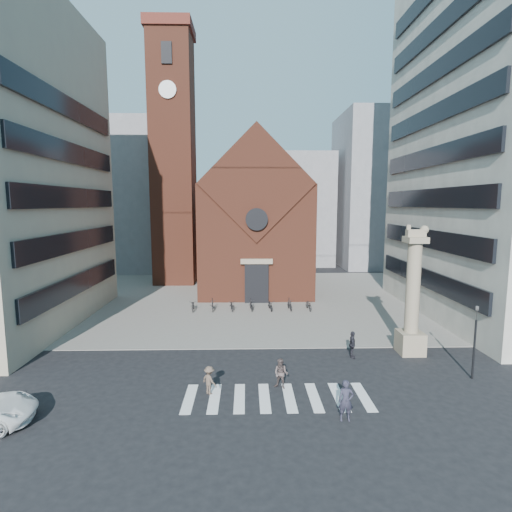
# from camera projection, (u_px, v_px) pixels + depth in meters

# --- Properties ---
(ground) EXTENTS (120.00, 120.00, 0.00)m
(ground) POSITION_uv_depth(u_px,v_px,m) (264.00, 373.00, 23.74)
(ground) COLOR black
(ground) RESTS_ON ground
(piazza) EXTENTS (46.00, 30.00, 0.05)m
(piazza) POSITION_uv_depth(u_px,v_px,m) (256.00, 298.00, 42.57)
(piazza) COLOR gray
(piazza) RESTS_ON ground
(zebra_crossing) EXTENTS (10.20, 3.20, 0.01)m
(zebra_crossing) POSITION_uv_depth(u_px,v_px,m) (277.00, 398.00, 20.78)
(zebra_crossing) COLOR white
(zebra_crossing) RESTS_ON ground
(church) EXTENTS (12.00, 16.65, 18.00)m
(church) POSITION_uv_depth(u_px,v_px,m) (255.00, 221.00, 47.51)
(church) COLOR brown
(church) RESTS_ON ground
(campanile) EXTENTS (5.50, 5.50, 31.20)m
(campanile) POSITION_uv_depth(u_px,v_px,m) (173.00, 157.00, 49.18)
(campanile) COLOR brown
(campanile) RESTS_ON ground
(bg_block_left) EXTENTS (16.00, 14.00, 22.00)m
(bg_block_left) POSITION_uv_depth(u_px,v_px,m) (123.00, 197.00, 61.46)
(bg_block_left) COLOR gray
(bg_block_left) RESTS_ON ground
(bg_block_mid) EXTENTS (14.00, 12.00, 18.00)m
(bg_block_mid) POSITION_uv_depth(u_px,v_px,m) (288.00, 210.00, 67.30)
(bg_block_mid) COLOR gray
(bg_block_mid) RESTS_ON ground
(bg_block_right) EXTENTS (16.00, 14.00, 24.00)m
(bg_block_right) POSITION_uv_depth(u_px,v_px,m) (389.00, 191.00, 64.32)
(bg_block_right) COLOR gray
(bg_block_right) RESTS_ON ground
(lion_column) EXTENTS (1.63, 1.60, 8.68)m
(lion_column) POSITION_uv_depth(u_px,v_px,m) (412.00, 303.00, 26.50)
(lion_column) COLOR gray
(lion_column) RESTS_ON ground
(traffic_light) EXTENTS (0.13, 0.16, 4.30)m
(traffic_light) POSITION_uv_depth(u_px,v_px,m) (475.00, 340.00, 22.74)
(traffic_light) COLOR black
(traffic_light) RESTS_ON ground
(pedestrian_0) EXTENTS (0.73, 0.50, 1.93)m
(pedestrian_0) POSITION_uv_depth(u_px,v_px,m) (346.00, 401.00, 18.50)
(pedestrian_0) COLOR #292838
(pedestrian_0) RESTS_ON ground
(pedestrian_1) EXTENTS (1.01, 0.93, 1.67)m
(pedestrian_1) POSITION_uv_depth(u_px,v_px,m) (281.00, 374.00, 21.74)
(pedestrian_1) COLOR #514341
(pedestrian_1) RESTS_ON ground
(pedestrian_2) EXTENTS (0.61, 1.11, 1.79)m
(pedestrian_2) POSITION_uv_depth(u_px,v_px,m) (352.00, 345.00, 26.03)
(pedestrian_2) COLOR #222128
(pedestrian_2) RESTS_ON ground
(pedestrian_3) EXTENTS (1.10, 1.08, 1.52)m
(pedestrian_3) POSITION_uv_depth(u_px,v_px,m) (209.00, 380.00, 21.10)
(pedestrian_3) COLOR brown
(pedestrian_3) RESTS_ON ground
(scooter_0) EXTENTS (0.84, 1.94, 0.99)m
(scooter_0) POSITION_uv_depth(u_px,v_px,m) (193.00, 305.00, 37.40)
(scooter_0) COLOR black
(scooter_0) RESTS_ON piazza
(scooter_1) EXTENTS (0.70, 1.87, 1.10)m
(scooter_1) POSITION_uv_depth(u_px,v_px,m) (212.00, 305.00, 37.44)
(scooter_1) COLOR black
(scooter_1) RESTS_ON piazza
(scooter_2) EXTENTS (0.84, 1.94, 0.99)m
(scooter_2) POSITION_uv_depth(u_px,v_px,m) (232.00, 305.00, 37.49)
(scooter_2) COLOR black
(scooter_2) RESTS_ON piazza
(scooter_3) EXTENTS (0.70, 1.87, 1.10)m
(scooter_3) POSITION_uv_depth(u_px,v_px,m) (251.00, 305.00, 37.53)
(scooter_3) COLOR black
(scooter_3) RESTS_ON piazza
(scooter_4) EXTENTS (0.84, 1.94, 0.99)m
(scooter_4) POSITION_uv_depth(u_px,v_px,m) (270.00, 305.00, 37.58)
(scooter_4) COLOR black
(scooter_4) RESTS_ON piazza
(scooter_5) EXTENTS (0.70, 1.87, 1.10)m
(scooter_5) POSITION_uv_depth(u_px,v_px,m) (290.00, 304.00, 37.62)
(scooter_5) COLOR black
(scooter_5) RESTS_ON piazza
(scooter_6) EXTENTS (0.84, 1.94, 0.99)m
(scooter_6) POSITION_uv_depth(u_px,v_px,m) (309.00, 305.00, 37.67)
(scooter_6) COLOR black
(scooter_6) RESTS_ON piazza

